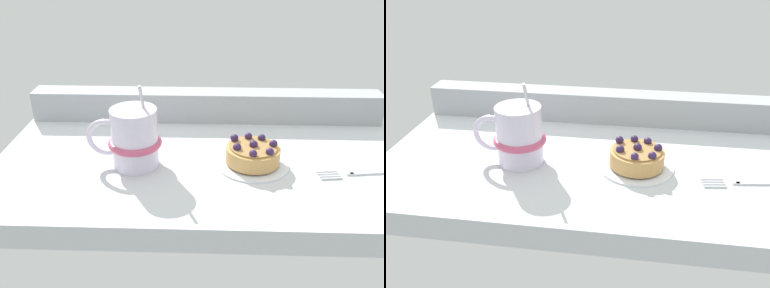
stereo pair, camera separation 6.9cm
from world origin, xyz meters
TOP-DOWN VIEW (x-y plane):
  - ground_plane at (0.00, 0.00)cm, footprint 72.75×39.62cm
  - window_rail_back at (0.00, 17.15)cm, footprint 71.30×5.32cm
  - dessert_plate at (7.98, -2.04)cm, footprint 12.35×12.35cm
  - raspberry_tart at (7.98, -2.04)cm, footprint 9.01×9.01cm
  - coffee_mug at (-11.84, -2.73)cm, footprint 12.50×8.86cm
  - dessert_fork at (26.92, -4.44)cm, footprint 17.89×3.90cm

SIDE VIEW (x-z plane):
  - ground_plane at x=0.00cm, z-range -4.05..0.00cm
  - dessert_plate at x=7.98cm, z-range -0.02..0.59cm
  - dessert_fork at x=26.92cm, z-range 0.00..0.60cm
  - raspberry_tart at x=7.98cm, z-range 0.17..4.20cm
  - window_rail_back at x=0.00cm, z-range 0.00..6.09cm
  - coffee_mug at x=-11.84cm, z-range -2.14..12.01cm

